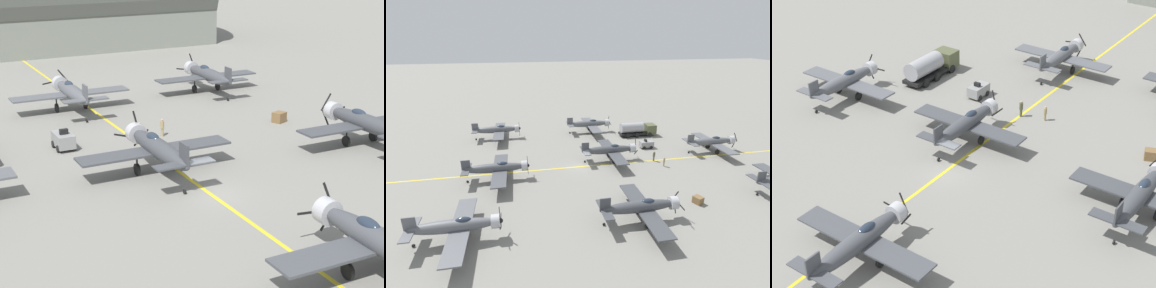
{
  "view_description": "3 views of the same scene",
  "coord_description": "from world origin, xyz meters",
  "views": [
    {
      "loc": [
        -20.0,
        -35.98,
        17.17
      ],
      "look_at": [
        -0.12,
        2.5,
        2.92
      ],
      "focal_mm": 60.0,
      "sensor_mm": 36.0,
      "label": 1
    },
    {
      "loc": [
        45.21,
        -9.88,
        21.21
      ],
      "look_at": [
        -2.97,
        -0.19,
        3.01
      ],
      "focal_mm": 28.0,
      "sensor_mm": 36.0,
      "label": 2
    },
    {
      "loc": [
        29.64,
        -39.33,
        31.8
      ],
      "look_at": [
        0.15,
        2.44,
        1.64
      ],
      "focal_mm": 60.0,
      "sensor_mm": 36.0,
      "label": 3
    }
  ],
  "objects": [
    {
      "name": "airplane_mid_right",
      "position": [
        16.77,
        3.51,
        2.01
      ],
      "size": [
        12.0,
        9.98,
        3.65
      ],
      "rotation": [
        0.0,
        0.0,
        -0.24
      ],
      "color": "#404348",
      "rests_on": "ground"
    },
    {
      "name": "ground_crew_inspecting",
      "position": [
        2.61,
        13.55,
        0.89
      ],
      "size": [
        0.35,
        0.35,
        1.63
      ],
      "color": "tan",
      "rests_on": "ground"
    },
    {
      "name": "airplane_mid_left",
      "position": [
        -18.03,
        5.51,
        2.01
      ],
      "size": [
        12.0,
        9.98,
        3.65
      ],
      "rotation": [
        0.0,
        0.0,
        0.29
      ],
      "color": "#575A5F",
      "rests_on": "ground"
    },
    {
      "name": "airplane_near_center",
      "position": [
        2.31,
        -13.74,
        2.01
      ],
      "size": [
        12.0,
        9.98,
        3.67
      ],
      "rotation": [
        0.0,
        0.0,
        -0.02
      ],
      "color": "#474A4F",
      "rests_on": "ground"
    },
    {
      "name": "taxiway_stripe",
      "position": [
        0.0,
        0.0,
        0.0
      ],
      "size": [
        0.3,
        160.0,
        0.01
      ],
      "primitive_type": "cube",
      "color": "yellow",
      "rests_on": "ground"
    },
    {
      "name": "ground_plane",
      "position": [
        0.0,
        0.0,
        0.0
      ],
      "size": [
        400.0,
        400.0,
        0.0
      ],
      "primitive_type": "plane",
      "color": "gray"
    },
    {
      "name": "ground_crew_walking",
      "position": [
        0.12,
        12.85,
        0.99
      ],
      "size": [
        0.4,
        0.4,
        1.81
      ],
      "color": "#515638",
      "rests_on": "ground"
    },
    {
      "name": "tow_tractor",
      "position": [
        -6.18,
        14.19,
        0.79
      ],
      "size": [
        1.57,
        2.6,
        1.79
      ],
      "color": "gray",
      "rests_on": "ground"
    },
    {
      "name": "supply_crate_by_tanker",
      "position": [
        14.44,
        12.54,
        0.49
      ],
      "size": [
        1.44,
        1.33,
        0.98
      ],
      "primitive_type": "cube",
      "rotation": [
        0.0,
        0.0,
        0.37
      ],
      "color": "brown",
      "rests_on": "ground"
    },
    {
      "name": "fuel_tanker",
      "position": [
        -13.62,
        15.27,
        1.51
      ],
      "size": [
        2.68,
        8.0,
        2.98
      ],
      "color": "black",
      "rests_on": "ground"
    },
    {
      "name": "airplane_far_center",
      "position": [
        -1.94,
        25.45,
        2.01
      ],
      "size": [
        12.0,
        9.98,
        3.65
      ],
      "rotation": [
        0.0,
        0.0,
        0.11
      ],
      "color": "#57595E",
      "rests_on": "ground"
    },
    {
      "name": "airplane_mid_center",
      "position": [
        -1.59,
        5.32,
        2.01
      ],
      "size": [
        12.0,
        9.98,
        3.77
      ],
      "rotation": [
        0.0,
        0.0,
        -0.07
      ],
      "color": "#43464B",
      "rests_on": "ground"
    }
  ]
}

